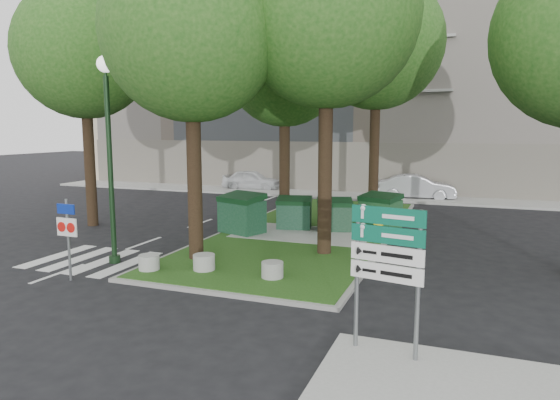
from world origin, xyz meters
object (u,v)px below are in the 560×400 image
at_px(dumpster_a, 242,213).
at_px(car_silver, 417,187).
at_px(traffic_sign_pole, 68,228).
at_px(tree_street_left, 86,38).
at_px(litter_bin, 378,228).
at_px(bollard_mid, 204,262).
at_px(directional_sign, 387,257).
at_px(dumpster_b, 294,213).
at_px(bollard_left, 149,262).
at_px(dumpster_d, 380,211).
at_px(bollard_right, 272,270).
at_px(tree_median_near_left, 194,14).
at_px(tree_median_mid, 287,56).
at_px(tree_median_far, 380,29).
at_px(dumpster_c, 335,215).
at_px(street_lamp, 109,135).
at_px(car_white, 252,180).

relative_size(dumpster_a, car_silver, 0.45).
relative_size(traffic_sign_pole, car_silver, 0.52).
relative_size(tree_street_left, traffic_sign_pole, 4.95).
bearing_deg(traffic_sign_pole, litter_bin, 50.47).
xyz_separation_m(bollard_mid, directional_sign, (5.57, -3.48, 1.52)).
distance_m(dumpster_b, bollard_left, 7.24).
distance_m(traffic_sign_pole, car_silver, 20.50).
height_order(bollard_left, car_silver, car_silver).
height_order(dumpster_a, dumpster_d, dumpster_a).
height_order(tree_street_left, bollard_right, tree_street_left).
relative_size(bollard_left, litter_bin, 0.92).
distance_m(dumpster_b, car_silver, 11.53).
height_order(tree_median_near_left, dumpster_b, tree_median_near_left).
xyz_separation_m(dumpster_a, traffic_sign_pole, (-1.94, -6.78, 0.57)).
distance_m(bollard_mid, traffic_sign_pole, 3.73).
relative_size(bollard_left, directional_sign, 0.22).
xyz_separation_m(dumpster_d, directional_sign, (1.94, -11.19, 1.07)).
bearing_deg(tree_street_left, tree_median_mid, 21.80).
height_order(tree_median_mid, dumpster_b, tree_median_mid).
height_order(bollard_mid, traffic_sign_pole, traffic_sign_pole).
height_order(dumpster_a, car_silver, dumpster_a).
relative_size(tree_street_left, litter_bin, 17.38).
distance_m(tree_median_far, dumpster_c, 8.63).
bearing_deg(tree_street_left, street_lamp, -44.42).
distance_m(street_lamp, car_white, 18.56).
height_order(traffic_sign_pole, directional_sign, directional_sign).
bearing_deg(bollard_right, dumpster_c, 90.05).
height_order(tree_street_left, litter_bin, tree_street_left).
bearing_deg(tree_street_left, directional_sign, -31.24).
xyz_separation_m(bollard_right, car_silver, (2.07, 17.38, 0.38)).
xyz_separation_m(bollard_left, car_silver, (5.60, 17.90, 0.38)).
relative_size(bollard_left, traffic_sign_pole, 0.26).
bearing_deg(bollard_right, dumpster_b, 103.99).
bearing_deg(dumpster_a, dumpster_d, 50.55).
bearing_deg(street_lamp, dumpster_b, 60.49).
height_order(dumpster_c, bollard_left, dumpster_c).
height_order(tree_median_near_left, litter_bin, tree_median_near_left).
distance_m(tree_median_far, dumpster_b, 9.01).
relative_size(tree_median_far, dumpster_c, 7.54).
bearing_deg(dumpster_b, traffic_sign_pole, -125.81).
height_order(bollard_left, directional_sign, directional_sign).
height_order(tree_street_left, dumpster_b, tree_street_left).
distance_m(tree_median_far, dumpster_a, 10.21).
distance_m(dumpster_b, directional_sign, 11.22).
relative_size(tree_median_mid, car_silver, 2.32).
xyz_separation_m(tree_street_left, dumpster_c, (9.83, 1.99, -6.93)).
height_order(tree_median_far, bollard_mid, tree_median_far).
bearing_deg(car_silver, bollard_mid, 160.82).
height_order(tree_median_near_left, tree_street_left, tree_street_left).
bearing_deg(dumpster_c, dumpster_a, -170.70).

